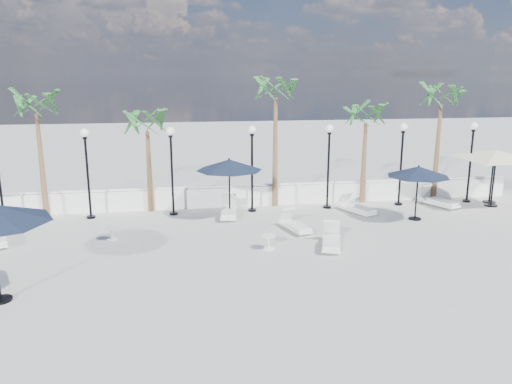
{
  "coord_description": "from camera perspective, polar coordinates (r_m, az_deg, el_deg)",
  "views": [
    {
      "loc": [
        -3.29,
        -14.93,
        6.03
      ],
      "look_at": [
        -0.24,
        3.91,
        1.5
      ],
      "focal_mm": 35.0,
      "sensor_mm": 36.0,
      "label": 1
    }
  ],
  "objects": [
    {
      "name": "side_table_1",
      "position": [
        19.37,
        -16.17,
        -4.42
      ],
      "size": [
        0.5,
        0.5,
        0.49
      ],
      "color": "silver",
      "rests_on": "ground"
    },
    {
      "name": "palm_0",
      "position": [
        23.0,
        -23.82,
        8.5
      ],
      "size": [
        2.6,
        2.6,
        5.5
      ],
      "color": "brown",
      "rests_on": "ground"
    },
    {
      "name": "lamppost_4",
      "position": [
        22.76,
        8.31,
        4.26
      ],
      "size": [
        0.36,
        0.36,
        3.84
      ],
      "color": "black",
      "rests_on": "ground"
    },
    {
      "name": "balustrade",
      "position": [
        23.34,
        -0.82,
        -0.44
      ],
      "size": [
        26.0,
        0.3,
        1.01
      ],
      "color": "white",
      "rests_on": "ground"
    },
    {
      "name": "lounger_3",
      "position": [
        18.07,
        8.6,
        -5.49
      ],
      "size": [
        1.18,
        2.02,
        0.72
      ],
      "rotation": [
        0.0,
        0.0,
        -0.31
      ],
      "color": "silver",
      "rests_on": "ground"
    },
    {
      "name": "lounger_5",
      "position": [
        19.77,
        4.45,
        -3.75
      ],
      "size": [
        1.06,
        1.9,
        0.68
      ],
      "rotation": [
        0.0,
        0.0,
        0.28
      ],
      "color": "silver",
      "rests_on": "ground"
    },
    {
      "name": "palm_4",
      "position": [
        25.53,
        20.41,
        9.6
      ],
      "size": [
        2.6,
        2.6,
        5.7
      ],
      "color": "brown",
      "rests_on": "ground"
    },
    {
      "name": "side_table_2",
      "position": [
        17.66,
        1.47,
        -5.58
      ],
      "size": [
        0.52,
        0.52,
        0.5
      ],
      "color": "silver",
      "rests_on": "ground"
    },
    {
      "name": "palm_3",
      "position": [
        24.0,
        12.46,
        8.07
      ],
      "size": [
        2.6,
        2.6,
        4.9
      ],
      "color": "brown",
      "rests_on": "ground"
    },
    {
      "name": "lamppost_2",
      "position": [
        21.72,
        -9.64,
        3.79
      ],
      "size": [
        0.36,
        0.36,
        3.84
      ],
      "color": "black",
      "rests_on": "ground"
    },
    {
      "name": "lounger_4",
      "position": [
        21.64,
        -3.14,
        -2.15
      ],
      "size": [
        0.9,
        2.09,
        0.76
      ],
      "rotation": [
        0.0,
        0.0,
        -0.12
      ],
      "color": "silver",
      "rests_on": "ground"
    },
    {
      "name": "lamppost_3",
      "position": [
        21.97,
        -0.46,
        4.08
      ],
      "size": [
        0.36,
        0.36,
        3.84
      ],
      "color": "black",
      "rests_on": "ground"
    },
    {
      "name": "parasol_cream_sq_b",
      "position": [
        26.03,
        25.63,
        4.35
      ],
      "size": [
        5.51,
        5.51,
        2.76
      ],
      "color": "black",
      "rests_on": "ground"
    },
    {
      "name": "palm_2",
      "position": [
        22.7,
        2.27,
        11.03
      ],
      "size": [
        2.6,
        2.6,
        6.1
      ],
      "color": "brown",
      "rests_on": "ground"
    },
    {
      "name": "lamppost_1",
      "position": [
        22.04,
        -18.79,
        3.4
      ],
      "size": [
        0.36,
        0.36,
        3.84
      ],
      "color": "black",
      "rests_on": "ground"
    },
    {
      "name": "ground",
      "position": [
        16.43,
        3.04,
        -8.19
      ],
      "size": [
        100.0,
        100.0,
        0.0
      ],
      "primitive_type": "plane",
      "color": "#AEAEA8",
      "rests_on": "ground"
    },
    {
      "name": "parasol_cream_sq_a",
      "position": [
        25.36,
        25.81,
        4.2
      ],
      "size": [
        5.67,
        5.67,
        2.79
      ],
      "color": "black",
      "rests_on": "ground"
    },
    {
      "name": "lamppost_6",
      "position": [
        25.73,
        23.41,
        4.35
      ],
      "size": [
        0.36,
        0.36,
        3.84
      ],
      "color": "black",
      "rests_on": "ground"
    },
    {
      "name": "parasol_navy_mid",
      "position": [
        21.27,
        -3.08,
        3.08
      ],
      "size": [
        2.85,
        2.85,
        2.56
      ],
      "color": "black",
      "rests_on": "ground"
    },
    {
      "name": "parasol_navy_right",
      "position": [
        21.83,
        18.06,
        2.21
      ],
      "size": [
        2.61,
        2.61,
        2.34
      ],
      "color": "black",
      "rests_on": "ground"
    },
    {
      "name": "lamppost_5",
      "position": [
        24.03,
        16.32,
        4.35
      ],
      "size": [
        0.36,
        0.36,
        3.84
      ],
      "color": "black",
      "rests_on": "ground"
    },
    {
      "name": "lounger_6",
      "position": [
        24.8,
        19.99,
        -0.92
      ],
      "size": [
        1.45,
        2.18,
        0.78
      ],
      "rotation": [
        0.0,
        0.0,
        0.42
      ],
      "color": "silver",
      "rests_on": "ground"
    },
    {
      "name": "palm_1",
      "position": [
        22.38,
        -12.34,
        7.21
      ],
      "size": [
        2.6,
        2.6,
        4.7
      ],
      "color": "brown",
      "rests_on": "ground"
    },
    {
      "name": "lounger_7",
      "position": [
        22.61,
        11.4,
        -1.74
      ],
      "size": [
        1.36,
        2.04,
        0.73
      ],
      "rotation": [
        0.0,
        0.0,
        0.42
      ],
      "color": "silver",
      "rests_on": "ground"
    }
  ]
}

